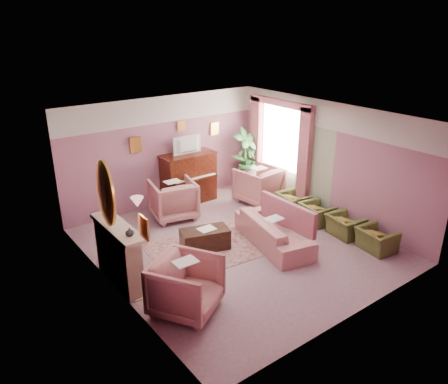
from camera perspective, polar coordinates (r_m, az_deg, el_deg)
floor at (r=9.48m, az=1.69°, el=-7.02°), size 5.50×6.00×0.01m
ceiling at (r=8.49m, az=1.91°, el=9.78°), size 5.50×6.00×0.01m
wall_back at (r=11.27m, az=-7.78°, el=5.26°), size 5.50×0.02×2.80m
wall_front at (r=7.01m, az=17.32°, el=-6.13°), size 5.50×0.02×2.80m
wall_left at (r=7.62m, az=-14.66°, el=-3.53°), size 0.02×6.00×2.80m
wall_right at (r=10.73m, az=13.40°, el=4.02°), size 0.02×6.00×2.80m
picture_rail_band at (r=11.01m, az=-8.04°, el=10.62°), size 5.50×0.01×0.65m
stripe_panel at (r=11.65m, az=8.37°, el=4.11°), size 0.01×3.00×2.15m
fireplace_surround at (r=8.22m, az=-13.62°, el=-8.13°), size 0.30×1.40×1.10m
fireplace_inset at (r=8.33m, az=-12.89°, el=-8.84°), size 0.18×0.72×0.68m
fire_ember at (r=8.43m, az=-12.54°, el=-9.82°), size 0.06×0.54×0.10m
mantel_shelf at (r=7.97m, az=-13.78°, el=-4.51°), size 0.40×1.55×0.07m
hearth at (r=8.56m, az=-12.06°, el=-10.90°), size 0.55×1.50×0.02m
mirror_frame at (r=7.65m, az=-15.18°, el=-0.20°), size 0.04×0.72×1.20m
mirror_glass at (r=7.66m, az=-15.01°, el=-0.16°), size 0.01×0.60×1.06m
sconce_shade at (r=6.71m, az=-11.27°, el=-1.31°), size 0.20×0.20×0.16m
piano at (r=11.48m, az=-4.63°, el=1.76°), size 1.40×0.60×1.30m
piano_keyshelf at (r=11.18m, az=-3.68°, el=1.61°), size 1.30×0.12×0.06m
piano_keys at (r=11.16m, az=-3.68°, el=1.80°), size 1.20×0.08×0.02m
piano_top at (r=11.27m, az=-4.73°, el=4.92°), size 1.45×0.65×0.04m
television at (r=11.15m, az=-4.64°, el=6.29°), size 0.80×0.12×0.48m
print_back_left at (r=10.80m, az=-11.47°, el=6.07°), size 0.30×0.03×0.38m
print_back_right at (r=11.94m, az=-1.23°, el=8.28°), size 0.26×0.03×0.34m
print_back_mid at (r=11.32m, az=-5.61°, el=8.58°), size 0.22×0.03×0.26m
print_left_wall at (r=6.50m, az=-10.44°, el=-4.58°), size 0.03×0.28×0.36m
window_blind at (r=11.62m, az=7.54°, el=7.32°), size 0.03×1.40×1.80m
curtain_left at (r=11.06m, az=10.44°, el=4.24°), size 0.16×0.34×2.60m
curtain_right at (r=12.33m, az=4.20°, el=6.36°), size 0.16×0.34×2.60m
pelmet at (r=11.39m, az=7.46°, el=11.46°), size 0.16×2.20×0.16m
mantel_plant at (r=8.37m, az=-15.34°, el=-2.08°), size 0.16×0.16×0.28m
mantel_vase at (r=7.51m, az=-12.23°, el=-5.13°), size 0.16×0.16×0.16m
area_rug at (r=9.40m, az=-1.83°, el=-7.24°), size 2.64×2.00×0.01m
coffee_table at (r=9.26m, az=-2.50°, el=-6.17°), size 1.10×0.77×0.45m
table_paper at (r=9.18m, az=-2.27°, el=-4.82°), size 0.35×0.28×0.01m
sofa at (r=9.40m, az=6.49°, el=-4.47°), size 0.71×2.13×0.86m
sofa_throw at (r=9.58m, az=8.28°, el=-2.90°), size 0.11×1.61×0.59m
floral_armchair_left at (r=10.63m, az=-6.65°, el=-0.70°), size 1.01×1.01×1.05m
floral_armchair_right at (r=11.52m, az=4.57°, el=1.19°), size 1.01×1.01×1.05m
floral_armchair_front at (r=7.32m, az=-4.96°, el=-11.81°), size 1.01×1.01×1.05m
olive_chair_a at (r=9.70m, az=19.32°, el=-5.48°), size 0.52×0.74×0.64m
olive_chair_b at (r=10.12m, az=15.54°, el=-3.87°), size 0.52×0.74×0.64m
olive_chair_c at (r=10.58m, az=12.09°, el=-2.38°), size 0.52×0.74×0.64m
olive_chair_d at (r=11.08m, az=8.94°, el=-1.01°), size 0.52×0.74×0.64m
side_table at (r=12.52m, az=3.08°, el=2.07°), size 0.52×0.52×0.70m
side_plant_big at (r=12.35m, az=3.12°, el=4.34°), size 0.30×0.30×0.34m
side_plant_small at (r=12.37m, az=3.85°, el=4.20°), size 0.16×0.16×0.28m
palm_pot at (r=12.47m, az=2.77°, el=1.12°), size 0.34×0.34×0.34m
palm_plant at (r=12.19m, az=2.84°, el=5.04°), size 0.76×0.76×1.44m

